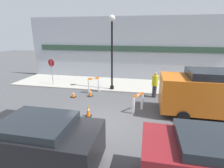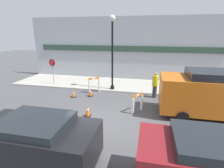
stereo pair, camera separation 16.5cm
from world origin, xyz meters
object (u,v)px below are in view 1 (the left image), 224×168
Objects in this scene: streetlamp_post at (112,43)px; parked_car_2 at (218,163)px; person_worker at (155,84)px; work_van at (218,92)px; parked_car_1 at (39,141)px; stop_sign at (52,67)px.

streetlamp_post is 1.34× the size of parked_car_2.
person_worker is 3.75m from work_van.
person_worker is 0.45× the size of parked_car_1.
streetlamp_post reaches higher than parked_car_1.
parked_car_1 is at bearing 36.32° from person_worker.
parked_car_1 is at bearing -143.66° from work_van.
parked_car_1 is 0.68× the size of work_van.
person_worker reaches higher than parked_car_1.
parked_car_2 is 0.69× the size of work_van.
stop_sign is 11.54m from work_van.
streetlamp_post is 5.36m from stop_sign.
stop_sign is 0.54× the size of parked_car_1.
streetlamp_post is at bearing 153.02° from work_van.
work_van is at bearing -26.98° from streetlamp_post.
work_van is at bearing 175.29° from stop_sign.
streetlamp_post is 4.07m from person_worker.
streetlamp_post is 8.45m from parked_car_1.
work_van is (11.03, -3.37, -0.18)m from stop_sign.
person_worker is at bearing 143.40° from work_van.
streetlamp_post is 3.05× the size of person_worker.
parked_car_1 is at bearing -94.93° from streetlamp_post.
parked_car_2 is (9.38, -8.33, -0.51)m from stop_sign.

